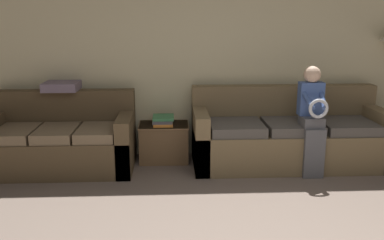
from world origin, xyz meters
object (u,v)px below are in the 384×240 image
at_px(couch_main, 288,137).
at_px(book_stack, 163,120).
at_px(throw_pillow, 62,86).
at_px(child_left_seated, 312,115).
at_px(side_shelf, 164,142).
at_px(couch_side, 61,142).

relative_size(couch_main, book_stack, 7.11).
distance_m(couch_main, throw_pillow, 2.76).
relative_size(child_left_seated, side_shelf, 1.99).
xyz_separation_m(child_left_seated, side_shelf, (-1.64, 0.54, -0.44)).
bearing_deg(couch_side, throw_pillow, 93.30).
bearing_deg(couch_side, couch_main, 0.56).
relative_size(couch_side, side_shelf, 2.77).
distance_m(couch_side, child_left_seated, 2.87).
bearing_deg(book_stack, child_left_seated, -18.08).
height_order(couch_side, child_left_seated, child_left_seated).
distance_m(book_stack, throw_pillow, 1.27).
distance_m(couch_main, couch_side, 2.67).
bearing_deg(couch_side, side_shelf, 10.34).
height_order(child_left_seated, book_stack, child_left_seated).
bearing_deg(couch_main, side_shelf, 172.65).
xyz_separation_m(couch_side, child_left_seated, (2.82, -0.33, 0.37)).
bearing_deg(couch_main, child_left_seated, -65.67).
height_order(child_left_seated, throw_pillow, child_left_seated).
bearing_deg(child_left_seated, side_shelf, 161.69).
bearing_deg(throw_pillow, book_stack, -3.80).
height_order(couch_main, couch_side, couch_main).
relative_size(side_shelf, book_stack, 1.90).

